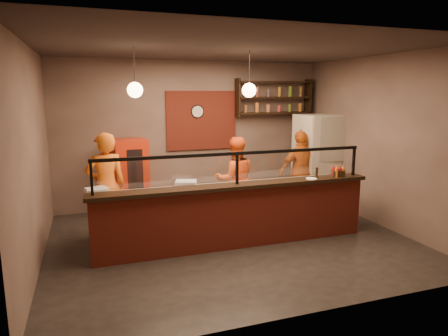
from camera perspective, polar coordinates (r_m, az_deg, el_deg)
name	(u,v)px	position (r m, az deg, el deg)	size (l,w,h in m)	color
floor	(230,240)	(7.02, 0.93, -10.24)	(6.00, 6.00, 0.00)	black
ceiling	(231,48)	(6.59, 1.01, 16.72)	(6.00, 6.00, 0.00)	#372E2A
wall_back	(193,134)	(8.99, -4.48, 4.87)	(6.00, 6.00, 0.00)	#765F56
wall_left	(32,158)	(6.28, -25.75, 1.31)	(5.00, 5.00, 0.00)	#765F56
wall_right	(379,141)	(8.14, 21.29, 3.56)	(5.00, 5.00, 0.00)	#765F56
wall_front	(310,179)	(4.39, 12.16, -1.49)	(6.00, 6.00, 0.00)	#765F56
brick_patch	(202,120)	(8.99, -3.22, 6.80)	(1.60, 0.04, 1.30)	maroon
service_counter	(237,217)	(6.59, 1.83, -7.06)	(4.60, 0.25, 1.00)	maroon
counter_ledge	(237,186)	(6.45, 1.86, -2.56)	(4.70, 0.37, 0.06)	black
worktop_cabinet	(227,213)	(7.06, 0.38, -6.47)	(4.60, 0.75, 0.85)	gray
worktop	(227,188)	(6.94, 0.39, -2.92)	(4.60, 0.75, 0.05)	silver
sneeze_guard	(237,165)	(6.38, 1.88, 0.41)	(4.50, 0.05, 0.52)	white
wall_shelving	(274,98)	(9.44, 7.14, 9.96)	(1.84, 0.28, 0.85)	black
wall_clock	(197,111)	(8.94, -3.84, 8.06)	(0.30, 0.30, 0.04)	black
pendant_left	(135,90)	(6.41, -12.60, 10.84)	(0.24, 0.24, 0.77)	black
pendant_right	(249,90)	(6.89, 3.61, 11.04)	(0.24, 0.24, 0.77)	black
cook_left	(106,186)	(7.13, -16.49, -2.54)	(0.68, 0.44, 1.86)	#D36113
cook_mid	(235,179)	(7.83, 1.59, -1.63)	(0.81, 0.63, 1.67)	#E05015
cook_right	(301,171)	(8.71, 10.91, -0.40)	(1.01, 0.42, 1.72)	#C55812
fridge	(317,160)	(9.18, 13.14, 1.07)	(0.85, 0.79, 2.04)	beige
red_cooler	(130,177)	(8.52, -13.30, -1.24)	(0.67, 0.62, 1.57)	#AC230B
pizza_dough	(224,187)	(6.88, 0.00, -2.78)	(0.46, 0.46, 0.01)	white
prep_tub_a	(97,193)	(6.53, -17.70, -3.38)	(0.31, 0.25, 0.16)	silver
prep_tub_b	(186,186)	(6.68, -5.45, -2.53)	(0.34, 0.27, 0.17)	silver
prep_tub_c	(97,193)	(6.50, -17.69, -3.47)	(0.30, 0.24, 0.15)	silver
rolling_pin	(181,188)	(6.73, -6.10, -2.90)	(0.07, 0.07, 0.39)	gold
condiment_caddy	(338,173)	(7.29, 15.98, -0.74)	(0.20, 0.15, 0.11)	black
pepper_mill	(317,173)	(7.02, 13.10, -0.69)	(0.04, 0.04, 0.19)	black
small_plate	(312,179)	(6.97, 12.39, -1.50)	(0.19, 0.19, 0.01)	white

